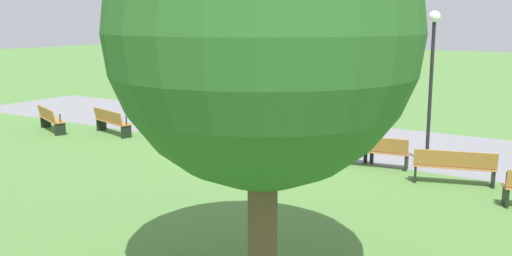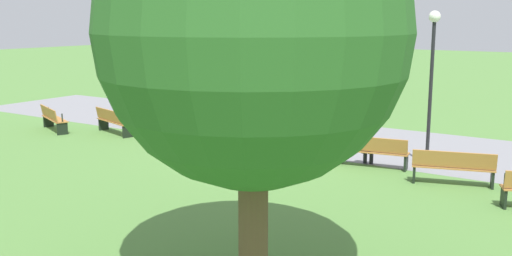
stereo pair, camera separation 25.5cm
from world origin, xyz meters
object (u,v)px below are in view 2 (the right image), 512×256
bench_4 (301,139)px  kiosk (287,69)px  bench_5 (372,151)px  bench_3 (235,131)px  bench_6 (453,167)px  bench_2 (173,125)px  tree_0 (253,33)px  bench_0 (53,118)px  lamp_post (432,60)px  person_seated (367,144)px  bench_1 (113,121)px

bench_4 → kiosk: bearing=118.9°
bench_5 → bench_4: bearing=163.6°
bench_3 → bench_6: bearing=-3.2°
bench_2 → kiosk: kiosk is taller
kiosk → tree_0: bearing=-63.2°
bench_5 → kiosk: kiosk is taller
bench_5 → bench_6: bearing=-23.0°
bench_6 → kiosk: 15.82m
bench_0 → lamp_post: lamp_post is taller
bench_0 → bench_2: bearing=39.4°
person_seated → lamp_post: bearing=29.4°
bench_1 → lamp_post: (10.71, 1.78, 2.47)m
bench_6 → bench_1: bearing=163.5°
bench_6 → tree_0: 8.38m
lamp_post → bench_2: bearing=-171.6°
bench_6 → person_seated: bearing=149.1°
bench_3 → kiosk: size_ratio=0.60×
bench_0 → kiosk: kiosk is taller
bench_6 → tree_0: size_ratio=0.33×
bench_4 → lamp_post: lamp_post is taller
bench_2 → bench_1: bearing=-157.0°
bench_0 → bench_1: 2.41m
bench_3 → bench_5: same height
bench_5 → person_seated: 0.28m
bench_6 → bench_5: bearing=150.5°
bench_5 → person_seated: size_ratio=1.68×
bench_3 → kiosk: kiosk is taller
bench_2 → bench_5: 7.21m
bench_6 → tree_0: (-0.88, -7.61, 3.40)m
bench_0 → person_seated: person_seated is taller
bench_3 → bench_5: bearing=0.0°
bench_2 → lamp_post: size_ratio=0.47×
person_seated → lamp_post: 2.91m
bench_3 → kiosk: bearing=114.8°
bench_5 → person_seated: (-0.21, 0.11, 0.16)m
tree_0 → lamp_post: (-0.31, 9.38, -0.93)m
bench_4 → tree_0: size_ratio=0.33×
bench_5 → bench_0: bearing=176.7°
bench_2 → tree_0: size_ratio=0.33×
bench_3 → tree_0: 11.04m
lamp_post → kiosk: (-10.03, 9.32, -1.41)m
person_seated → bench_6: bearing=-24.3°
lamp_post → kiosk: size_ratio=1.30×
bench_0 → lamp_post: 13.47m
bench_1 → kiosk: bearing=102.9°
bench_5 → lamp_post: bearing=36.8°
bench_0 → bench_6: 14.20m
bench_1 → lamp_post: size_ratio=0.47×
bench_2 → tree_0: (8.67, -8.15, 3.40)m
bench_2 → bench_4: bearing=13.1°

